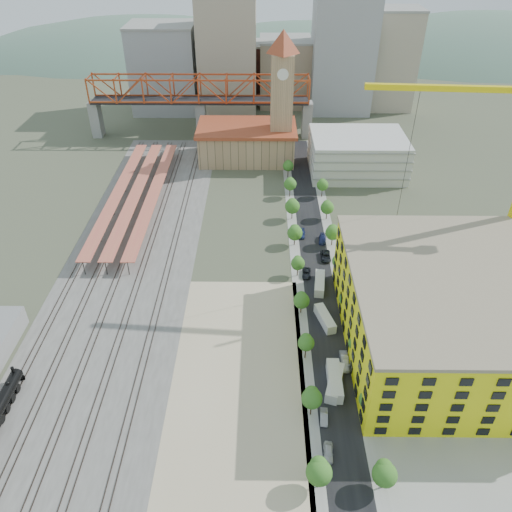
{
  "coord_description": "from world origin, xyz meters",
  "views": [
    {
      "loc": [
        0.44,
        -102.46,
        81.74
      ],
      "look_at": [
        -0.59,
        -0.1,
        10.0
      ],
      "focal_mm": 35.0,
      "sensor_mm": 36.0,
      "label": 1
    }
  ],
  "objects_px": {
    "construction_building": "(450,312)",
    "site_trailer_a": "(335,383)",
    "site_trailer_c": "(325,319)",
    "site_trailer_b": "(334,381)",
    "car_0": "(328,453)",
    "site_trailer_d": "(320,283)",
    "clock_tower": "(282,86)"
  },
  "relations": [
    {
      "from": "construction_building",
      "to": "site_trailer_a",
      "type": "xyz_separation_m",
      "value": [
        -26.0,
        -13.15,
        -8.11
      ]
    },
    {
      "from": "site_trailer_a",
      "to": "site_trailer_c",
      "type": "bearing_deg",
      "value": 106.53
    },
    {
      "from": "site_trailer_b",
      "to": "car_0",
      "type": "bearing_deg",
      "value": -99.28
    },
    {
      "from": "site_trailer_a",
      "to": "site_trailer_b",
      "type": "bearing_deg",
      "value": 106.53
    },
    {
      "from": "construction_building",
      "to": "site_trailer_d",
      "type": "distance_m",
      "value": 33.84
    },
    {
      "from": "car_0",
      "to": "construction_building",
      "type": "bearing_deg",
      "value": 50.87
    },
    {
      "from": "site_trailer_d",
      "to": "car_0",
      "type": "relative_size",
      "value": 2.09
    },
    {
      "from": "site_trailer_d",
      "to": "clock_tower",
      "type": "bearing_deg",
      "value": 102.84
    },
    {
      "from": "construction_building",
      "to": "site_trailer_d",
      "type": "bearing_deg",
      "value": 142.34
    },
    {
      "from": "site_trailer_a",
      "to": "car_0",
      "type": "height_order",
      "value": "site_trailer_a"
    },
    {
      "from": "clock_tower",
      "to": "site_trailer_a",
      "type": "relative_size",
      "value": 5.48
    },
    {
      "from": "clock_tower",
      "to": "site_trailer_a",
      "type": "xyz_separation_m",
      "value": [
        8.0,
        -113.14,
        -27.4
      ]
    },
    {
      "from": "site_trailer_b",
      "to": "car_0",
      "type": "distance_m",
      "value": 16.48
    },
    {
      "from": "site_trailer_d",
      "to": "site_trailer_b",
      "type": "bearing_deg",
      "value": -82.87
    },
    {
      "from": "site_trailer_b",
      "to": "site_trailer_c",
      "type": "bearing_deg",
      "value": 91.21
    },
    {
      "from": "clock_tower",
      "to": "site_trailer_b",
      "type": "xyz_separation_m",
      "value": [
        8.0,
        -112.67,
        -27.32
      ]
    },
    {
      "from": "clock_tower",
      "to": "site_trailer_c",
      "type": "xyz_separation_m",
      "value": [
        8.0,
        -93.45,
        -27.49
      ]
    },
    {
      "from": "site_trailer_d",
      "to": "car_0",
      "type": "bearing_deg",
      "value": -86.38
    },
    {
      "from": "construction_building",
      "to": "car_0",
      "type": "xyz_separation_m",
      "value": [
        -29.0,
        -28.87,
        -8.66
      ]
    },
    {
      "from": "site_trailer_d",
      "to": "site_trailer_c",
      "type": "bearing_deg",
      "value": -82.87
    },
    {
      "from": "site_trailer_a",
      "to": "clock_tower",
      "type": "bearing_deg",
      "value": 110.57
    },
    {
      "from": "site_trailer_c",
      "to": "clock_tower",
      "type": "bearing_deg",
      "value": 78.92
    },
    {
      "from": "site_trailer_a",
      "to": "site_trailer_d",
      "type": "relative_size",
      "value": 1.03
    },
    {
      "from": "clock_tower",
      "to": "site_trailer_d",
      "type": "xyz_separation_m",
      "value": [
        8.0,
        -79.93,
        -27.44
      ]
    },
    {
      "from": "site_trailer_c",
      "to": "car_0",
      "type": "height_order",
      "value": "site_trailer_c"
    },
    {
      "from": "construction_building",
      "to": "site_trailer_d",
      "type": "height_order",
      "value": "construction_building"
    },
    {
      "from": "site_trailer_a",
      "to": "site_trailer_b",
      "type": "relative_size",
      "value": 0.94
    },
    {
      "from": "site_trailer_b",
      "to": "site_trailer_c",
      "type": "relative_size",
      "value": 1.14
    },
    {
      "from": "site_trailer_a",
      "to": "construction_building",
      "type": "bearing_deg",
      "value": 43.35
    },
    {
      "from": "site_trailer_c",
      "to": "car_0",
      "type": "xyz_separation_m",
      "value": [
        -3.0,
        -35.42,
        -0.46
      ]
    },
    {
      "from": "site_trailer_d",
      "to": "site_trailer_a",
      "type": "bearing_deg",
      "value": -82.87
    },
    {
      "from": "site_trailer_c",
      "to": "car_0",
      "type": "distance_m",
      "value": 35.55
    }
  ]
}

